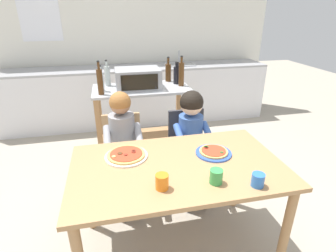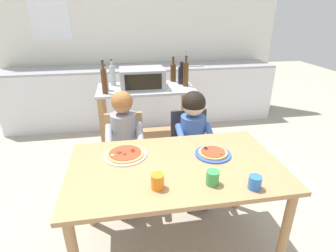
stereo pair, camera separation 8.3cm
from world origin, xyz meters
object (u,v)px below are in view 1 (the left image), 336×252
bottle_slim_sauce (168,72)px  pizza_plate_white (126,155)px  drinking_cup_orange (162,182)px  bottle_dark_olive_oil (107,76)px  dining_table (178,177)px  pizza_plate_blue_rimmed (214,152)px  toaster_oven (138,78)px  child_in_blue_striped_shirt (192,132)px  dining_chair_right (188,146)px  bottle_brown_beer (100,81)px  bottle_squat_spirits (101,81)px  drinking_cup_green (216,176)px  dining_chair_left (124,152)px  drinking_cup_blue (258,180)px  bottle_clear_vinegar (177,75)px  kitchen_island_cart (143,115)px  bottle_tall_green_wine (181,74)px  child_in_grey_shirt (123,139)px

bottle_slim_sauce → pizza_plate_white: bearing=-114.2°
pizza_plate_white → drinking_cup_orange: 0.44m
bottle_dark_olive_oil → dining_table: (0.41, -1.45, -0.39)m
dining_table → pizza_plate_blue_rimmed: bearing=16.3°
toaster_oven → pizza_plate_blue_rimmed: (0.39, -1.20, -0.27)m
child_in_blue_striped_shirt → dining_table: bearing=-116.2°
bottle_slim_sauce → bottle_dark_olive_oil: same height
bottle_dark_olive_oil → dining_chair_right: bottle_dark_olive_oil is taller
bottle_slim_sauce → dining_table: (-0.27, -1.50, -0.38)m
dining_chair_right → pizza_plate_blue_rimmed: size_ratio=3.19×
bottle_slim_sauce → bottle_brown_beer: 0.84m
toaster_oven → bottle_brown_beer: bottle_brown_beer is taller
bottle_squat_spirits → dining_table: 1.40m
bottle_slim_sauce → drinking_cup_green: 1.76m
dining_chair_left → drinking_cup_blue: bearing=-55.4°
bottle_clear_vinegar → dining_table: bottle_clear_vinegar is taller
bottle_squat_spirits → dining_chair_right: 1.09m
kitchen_island_cart → bottle_slim_sauce: bearing=31.7°
bottle_clear_vinegar → pizza_plate_blue_rimmed: size_ratio=0.95×
dining_table → drinking_cup_green: bearing=-55.1°
dining_chair_right → pizza_plate_blue_rimmed: bearing=-90.0°
dining_chair_right → bottle_slim_sauce: bearing=91.1°
drinking_cup_blue → drinking_cup_green: size_ratio=0.91×
bottle_squat_spirits → pizza_plate_blue_rimmed: (0.77, -1.17, -0.27)m
dining_chair_left → pizza_plate_blue_rimmed: size_ratio=3.19×
bottle_clear_vinegar → bottle_squat_spirits: 0.83m
bottle_slim_sauce → bottle_dark_olive_oil: (-0.68, -0.05, 0.00)m
bottle_dark_olive_oil → dining_chair_right: (0.70, -0.75, -0.55)m
pizza_plate_blue_rimmed → drinking_cup_orange: bearing=-144.6°
bottle_slim_sauce → bottle_tall_green_wine: size_ratio=0.87×
drinking_cup_green → bottle_tall_green_wine: bearing=82.7°
drinking_cup_green → bottle_squat_spirits: bearing=113.5°
toaster_oven → pizza_plate_blue_rimmed: bearing=-72.0°
bottle_tall_green_wine → pizza_plate_blue_rimmed: bearing=-93.8°
toaster_oven → child_in_grey_shirt: size_ratio=0.44×
bottle_clear_vinegar → drinking_cup_green: bearing=-96.0°
dining_chair_right → kitchen_island_cart: bearing=120.8°
bottle_squat_spirits → pizza_plate_white: size_ratio=0.88×
dining_table → child_in_grey_shirt: bearing=118.5°
bottle_dark_olive_oil → drinking_cup_orange: bearing=-81.1°
dining_chair_right → child_in_grey_shirt: (-0.61, -0.10, 0.19)m
toaster_oven → bottle_slim_sauce: size_ratio=1.66×
dining_table → drinking_cup_orange: 0.31m
drinking_cup_green → bottle_clear_vinegar: bearing=84.0°
child_in_blue_striped_shirt → bottle_brown_beer: bearing=144.1°
toaster_oven → dining_chair_right: size_ratio=0.57×
child_in_grey_shirt → drinking_cup_green: bearing=-59.6°
bottle_clear_vinegar → dining_chair_right: (-0.05, -0.68, -0.54)m
bottle_dark_olive_oil → pizza_plate_white: bearing=-86.0°
bottle_squat_spirits → drinking_cup_blue: (0.88, -1.58, -0.24)m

